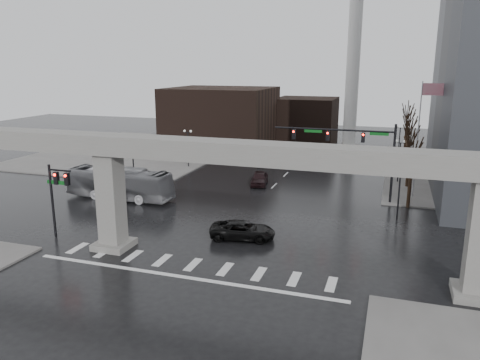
{
  "coord_description": "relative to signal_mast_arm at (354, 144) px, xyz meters",
  "views": [
    {
      "loc": [
        12.64,
        -28.73,
        13.62
      ],
      "look_at": [
        1.1,
        6.16,
        4.5
      ],
      "focal_mm": 35.0,
      "sensor_mm": 36.0,
      "label": 1
    }
  ],
  "objects": [
    {
      "name": "city_bus",
      "position": [
        -22.93,
        -7.0,
        -4.21
      ],
      "size": [
        11.72,
        3.18,
        3.24
      ],
      "primitive_type": "imported",
      "rotation": [
        0.0,
        0.0,
        1.53
      ],
      "color": "#9D9CA1",
      "rests_on": "ground"
    },
    {
      "name": "pickup_truck",
      "position": [
        -7.24,
        -13.97,
        -5.11
      ],
      "size": [
        5.55,
        3.3,
        1.44
      ],
      "primitive_type": "imported",
      "rotation": [
        0.0,
        0.0,
        1.75
      ],
      "color": "black",
      "rests_on": "ground"
    },
    {
      "name": "building_far_left",
      "position": [
        -22.99,
        23.2,
        -0.83
      ],
      "size": [
        16.0,
        14.0,
        10.0
      ],
      "primitive_type": "cube",
      "color": "black",
      "rests_on": "ground"
    },
    {
      "name": "tree_right_4",
      "position": [
        5.54,
        31.22,
        -2.79
      ],
      "size": [
        1.12,
        1.69,
        8.19
      ],
      "color": "black",
      "rests_on": "ground"
    },
    {
      "name": "lamp_right_1",
      "position": [
        4.51,
        9.2,
        -2.36
      ],
      "size": [
        1.22,
        0.32,
        5.11
      ],
      "color": "black",
      "rests_on": "ground"
    },
    {
      "name": "signal_left_pole",
      "position": [
        -21.24,
        -18.3,
        -1.76
      ],
      "size": [
        2.3,
        0.3,
        6.0
      ],
      "color": "black",
      "rests_on": "ground"
    },
    {
      "name": "far_car",
      "position": [
        -10.74,
        3.13,
        -5.07
      ],
      "size": [
        2.53,
        4.69,
        1.52
      ],
      "primitive_type": "imported",
      "rotation": [
        0.0,
        0.0,
        0.17
      ],
      "color": "black",
      "rests_on": "ground"
    },
    {
      "name": "signal_mast_arm",
      "position": [
        0.0,
        0.0,
        0.0
      ],
      "size": [
        12.12,
        0.43,
        8.0
      ],
      "color": "black",
      "rests_on": "ground"
    },
    {
      "name": "elevated_guideway",
      "position": [
        -7.73,
        -18.8,
        1.05
      ],
      "size": [
        48.0,
        2.6,
        8.7
      ],
      "color": "gray",
      "rests_on": "ground"
    },
    {
      "name": "tree_right_2",
      "position": [
        5.54,
        15.22,
        -2.91
      ],
      "size": [
        1.1,
        1.63,
        7.85
      ],
      "color": "black",
      "rests_on": "ground"
    },
    {
      "name": "lamp_left_1",
      "position": [
        -22.49,
        9.2,
        -2.36
      ],
      "size": [
        1.22,
        0.32,
        5.11
      ],
      "color": "black",
      "rests_on": "ground"
    },
    {
      "name": "ground",
      "position": [
        -8.99,
        -18.8,
        -5.83
      ],
      "size": [
        160.0,
        160.0,
        0.0
      ],
      "primitive_type": "plane",
      "color": "black",
      "rests_on": "ground"
    },
    {
      "name": "building_far_mid",
      "position": [
        -10.99,
        33.2,
        -1.83
      ],
      "size": [
        10.0,
        10.0,
        8.0
      ],
      "primitive_type": "cube",
      "color": "black",
      "rests_on": "ground"
    },
    {
      "name": "lamp_left_2",
      "position": [
        -22.49,
        23.2,
        -2.36
      ],
      "size": [
        1.22,
        0.32,
        5.11
      ],
      "color": "black",
      "rests_on": "ground"
    },
    {
      "name": "flagpole_assembly",
      "position": [
        6.3,
        3.2,
        1.7
      ],
      "size": [
        2.06,
        0.12,
        12.0
      ],
      "color": "silver",
      "rests_on": "ground"
    },
    {
      "name": "tree_right_1",
      "position": [
        5.54,
        7.22,
        -2.98
      ],
      "size": [
        1.09,
        1.61,
        7.67
      ],
      "color": "black",
      "rests_on": "ground"
    },
    {
      "name": "tree_right_3",
      "position": [
        5.54,
        23.22,
        -2.85
      ],
      "size": [
        1.11,
        1.66,
        8.02
      ],
      "color": "black",
      "rests_on": "ground"
    },
    {
      "name": "sidewalk_nw",
      "position": [
        -34.99,
        17.2,
        -5.75
      ],
      "size": [
        28.0,
        36.0,
        0.15
      ],
      "primitive_type": "cube",
      "color": "slate",
      "rests_on": "ground"
    },
    {
      "name": "smokestack",
      "position": [
        -2.99,
        27.2,
        7.52
      ],
      "size": [
        3.6,
        3.6,
        30.0
      ],
      "color": "white",
      "rests_on": "ground"
    },
    {
      "name": "lamp_right_0",
      "position": [
        4.51,
        -4.8,
        -2.36
      ],
      "size": [
        1.22,
        0.32,
        5.11
      ],
      "color": "black",
      "rests_on": "ground"
    },
    {
      "name": "lamp_left_0",
      "position": [
        -22.49,
        -4.8,
        -2.36
      ],
      "size": [
        1.22,
        0.32,
        5.11
      ],
      "color": "black",
      "rests_on": "ground"
    },
    {
      "name": "tree_right_0",
      "position": [
        5.54,
        -0.78,
        -3.04
      ],
      "size": [
        1.09,
        1.58,
        7.5
      ],
      "color": "black",
      "rests_on": "ground"
    },
    {
      "name": "lamp_right_2",
      "position": [
        4.51,
        23.2,
        -2.36
      ],
      "size": [
        1.22,
        0.32,
        5.11
      ],
      "color": "black",
      "rests_on": "ground"
    }
  ]
}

